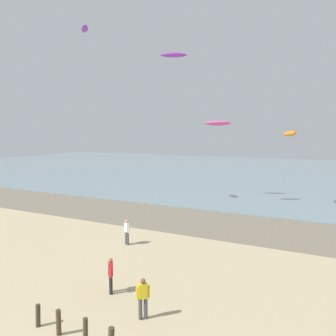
# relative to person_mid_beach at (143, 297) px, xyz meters

# --- Properties ---
(wet_sand_strip) EXTENTS (120.00, 8.30, 0.01)m
(wet_sand_strip) POSITION_rel_person_mid_beach_xyz_m (-1.82, 15.25, -0.91)
(wet_sand_strip) COLOR #7A6D59
(wet_sand_strip) RESTS_ON ground
(sea) EXTENTS (160.00, 70.00, 0.10)m
(sea) POSITION_rel_person_mid_beach_xyz_m (-1.82, 54.39, -0.87)
(sea) COLOR gray
(sea) RESTS_ON ground
(person_mid_beach) EXTENTS (0.46, 0.40, 1.71)m
(person_mid_beach) POSITION_rel_person_mid_beach_xyz_m (0.00, 0.00, 0.00)
(person_mid_beach) COLOR #4C4C56
(person_mid_beach) RESTS_ON ground
(person_by_waterline) EXTENTS (0.40, 0.46, 1.71)m
(person_by_waterline) POSITION_rel_person_mid_beach_xyz_m (-2.52, 1.23, 0.00)
(person_by_waterline) COLOR #232328
(person_by_waterline) RESTS_ON ground
(person_left_flank) EXTENTS (0.52, 0.36, 1.71)m
(person_left_flank) POSITION_rel_person_mid_beach_xyz_m (-5.85, 7.45, 0.00)
(person_left_flank) COLOR #4C4C56
(person_left_flank) RESTS_ON ground
(kite_aloft_1) EXTENTS (2.52, 1.79, 0.43)m
(kite_aloft_1) POSITION_rel_person_mid_beach_xyz_m (-7.56, 17.81, 13.66)
(kite_aloft_1) COLOR purple
(kite_aloft_3) EXTENTS (2.96, 1.82, 0.71)m
(kite_aloft_3) POSITION_rel_person_mid_beach_xyz_m (-5.88, 25.43, 7.59)
(kite_aloft_3) COLOR #E54C99
(kite_aloft_7) EXTENTS (1.77, 2.05, 0.59)m
(kite_aloft_7) POSITION_rel_person_mid_beach_xyz_m (-15.27, 14.70, 16.22)
(kite_aloft_7) COLOR purple
(kite_aloft_8) EXTENTS (2.08, 3.41, 0.73)m
(kite_aloft_8) POSITION_rel_person_mid_beach_xyz_m (2.08, 23.36, 6.49)
(kite_aloft_8) COLOR orange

